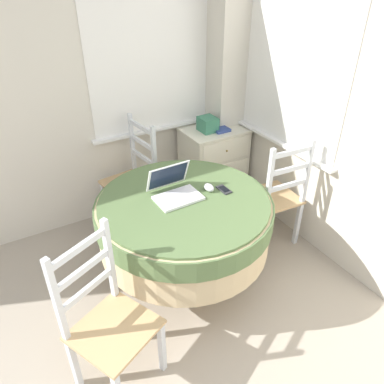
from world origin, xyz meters
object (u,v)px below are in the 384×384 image
at_px(round_dining_table, 184,219).
at_px(book_on_cabinet, 218,128).
at_px(corner_cabinet, 213,164).
at_px(cell_phone, 224,190).
at_px(dining_chair_near_right_window, 275,197).
at_px(storage_box, 208,124).
at_px(dining_chair_camera_near, 108,322).
at_px(computer_mouse, 209,188).
at_px(dining_chair_near_back_window, 133,180).
at_px(laptop, 175,190).

xyz_separation_m(round_dining_table, book_on_cabinet, (0.85, 0.86, 0.19)).
relative_size(corner_cabinet, book_on_cabinet, 3.45).
bearing_deg(cell_phone, book_on_cabinet, 58.55).
bearing_deg(cell_phone, dining_chair_near_right_window, 6.91).
bearing_deg(storage_box, dining_chair_camera_near, -137.61).
height_order(cell_phone, dining_chair_near_right_window, dining_chair_near_right_window).
xyz_separation_m(cell_phone, dining_chair_near_right_window, (0.57, 0.07, -0.29)).
bearing_deg(cell_phone, dining_chair_camera_near, -157.49).
xyz_separation_m(computer_mouse, dining_chair_near_back_window, (-0.23, 0.86, -0.31)).
height_order(cell_phone, dining_chair_camera_near, dining_chair_camera_near).
bearing_deg(dining_chair_near_back_window, dining_chair_near_right_window, -43.38).
bearing_deg(round_dining_table, book_on_cabinet, 45.45).
relative_size(computer_mouse, corner_cabinet, 0.12).
bearing_deg(round_dining_table, corner_cabinet, 47.27).
bearing_deg(computer_mouse, dining_chair_near_right_window, 1.62).
xyz_separation_m(laptop, storage_box, (0.77, 0.81, 0.03)).
distance_m(cell_phone, dining_chair_near_back_window, 1.01).
relative_size(corner_cabinet, storage_box, 4.48).
xyz_separation_m(dining_chair_camera_near, book_on_cabinet, (1.58, 1.32, 0.31)).
bearing_deg(dining_chair_camera_near, computer_mouse, 26.95).
height_order(dining_chair_near_back_window, dining_chair_camera_near, same).
distance_m(computer_mouse, dining_chair_near_right_window, 0.73).
distance_m(dining_chair_near_back_window, dining_chair_camera_near, 1.51).
relative_size(dining_chair_camera_near, book_on_cabinet, 4.53).
xyz_separation_m(laptop, book_on_cabinet, (0.88, 0.79, -0.02)).
relative_size(dining_chair_near_back_window, dining_chair_near_right_window, 1.00).
relative_size(dining_chair_near_back_window, dining_chair_camera_near, 1.00).
height_order(round_dining_table, dining_chair_near_back_window, dining_chair_near_back_window).
bearing_deg(laptop, dining_chair_near_back_window, 89.77).
height_order(computer_mouse, dining_chair_camera_near, dining_chair_camera_near).
xyz_separation_m(laptop, dining_chair_near_right_window, (0.90, -0.04, -0.33)).
distance_m(round_dining_table, cell_phone, 0.35).
distance_m(computer_mouse, storage_box, 1.02).
bearing_deg(corner_cabinet, book_on_cabinet, -49.58).
relative_size(round_dining_table, computer_mouse, 13.05).
bearing_deg(storage_box, computer_mouse, -121.65).
height_order(cell_phone, book_on_cabinet, book_on_cabinet).
bearing_deg(laptop, storage_box, 46.27).
height_order(laptop, storage_box, laptop).
bearing_deg(round_dining_table, dining_chair_near_back_window, 91.81).
xyz_separation_m(laptop, dining_chair_camera_near, (-0.70, -0.54, -0.33)).
distance_m(dining_chair_camera_near, corner_cabinet, 2.06).
distance_m(dining_chair_near_right_window, corner_cabinet, 0.86).
relative_size(round_dining_table, dining_chair_near_back_window, 1.24).
xyz_separation_m(cell_phone, corner_cabinet, (0.52, 0.93, -0.37)).
bearing_deg(round_dining_table, laptop, 112.95).
xyz_separation_m(cell_phone, storage_box, (0.44, 0.92, 0.07)).
height_order(dining_chair_camera_near, book_on_cabinet, dining_chair_camera_near).
xyz_separation_m(corner_cabinet, storage_box, (-0.08, -0.01, 0.44)).
distance_m(laptop, dining_chair_camera_near, 0.94).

